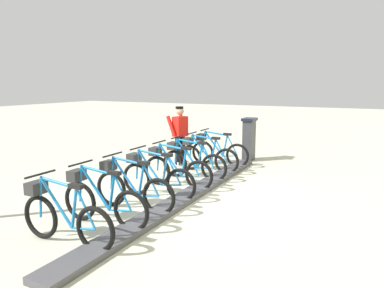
{
  "coord_description": "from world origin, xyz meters",
  "views": [
    {
      "loc": [
        -3.25,
        6.16,
        2.31
      ],
      "look_at": [
        0.5,
        -1.22,
        0.9
      ],
      "focal_mm": 33.64,
      "sensor_mm": 36.0,
      "label": 1
    }
  ],
  "objects_px": {
    "bike_docked_6": "(101,200)",
    "bike_docked_4": "(155,177)",
    "bike_docked_2": "(191,162)",
    "bike_docked_5": "(131,187)",
    "bike_docked_7": "(63,216)",
    "bike_docked_3": "(175,169)",
    "bike_docked_1": "(205,156)",
    "worker_near_rack": "(180,133)",
    "payment_kiosk": "(249,138)",
    "bike_docked_0": "(217,150)"
  },
  "relations": [
    {
      "from": "worker_near_rack",
      "to": "bike_docked_0",
      "type": "bearing_deg",
      "value": -158.21
    },
    {
      "from": "bike_docked_4",
      "to": "bike_docked_6",
      "type": "xyz_separation_m",
      "value": [
        0.0,
        1.62,
        0.0
      ]
    },
    {
      "from": "bike_docked_0",
      "to": "bike_docked_1",
      "type": "xyz_separation_m",
      "value": [
        0.0,
        0.81,
        0.0
      ]
    },
    {
      "from": "bike_docked_1",
      "to": "bike_docked_5",
      "type": "xyz_separation_m",
      "value": [
        0.0,
        3.24,
        0.0
      ]
    },
    {
      "from": "bike_docked_0",
      "to": "bike_docked_3",
      "type": "height_order",
      "value": "same"
    },
    {
      "from": "bike_docked_2",
      "to": "worker_near_rack",
      "type": "relative_size",
      "value": 1.04
    },
    {
      "from": "bike_docked_3",
      "to": "bike_docked_5",
      "type": "xyz_separation_m",
      "value": [
        0.0,
        1.62,
        0.0
      ]
    },
    {
      "from": "payment_kiosk",
      "to": "bike_docked_4",
      "type": "height_order",
      "value": "payment_kiosk"
    },
    {
      "from": "bike_docked_2",
      "to": "bike_docked_3",
      "type": "height_order",
      "value": "same"
    },
    {
      "from": "bike_docked_0",
      "to": "worker_near_rack",
      "type": "distance_m",
      "value": 1.16
    },
    {
      "from": "bike_docked_5",
      "to": "bike_docked_2",
      "type": "bearing_deg",
      "value": -90.0
    },
    {
      "from": "bike_docked_1",
      "to": "bike_docked_4",
      "type": "distance_m",
      "value": 2.43
    },
    {
      "from": "bike_docked_6",
      "to": "worker_near_rack",
      "type": "relative_size",
      "value": 1.04
    },
    {
      "from": "payment_kiosk",
      "to": "bike_docked_2",
      "type": "distance_m",
      "value": 2.76
    },
    {
      "from": "bike_docked_0",
      "to": "bike_docked_3",
      "type": "distance_m",
      "value": 2.43
    },
    {
      "from": "bike_docked_3",
      "to": "bike_docked_4",
      "type": "xyz_separation_m",
      "value": [
        0.0,
        0.81,
        0.0
      ]
    },
    {
      "from": "bike_docked_3",
      "to": "bike_docked_7",
      "type": "height_order",
      "value": "same"
    },
    {
      "from": "bike_docked_2",
      "to": "bike_docked_3",
      "type": "relative_size",
      "value": 1.0
    },
    {
      "from": "bike_docked_6",
      "to": "bike_docked_7",
      "type": "height_order",
      "value": "same"
    },
    {
      "from": "payment_kiosk",
      "to": "bike_docked_1",
      "type": "distance_m",
      "value": 1.98
    },
    {
      "from": "payment_kiosk",
      "to": "bike_docked_2",
      "type": "height_order",
      "value": "payment_kiosk"
    },
    {
      "from": "bike_docked_5",
      "to": "worker_near_rack",
      "type": "distance_m",
      "value": 3.82
    },
    {
      "from": "bike_docked_0",
      "to": "bike_docked_5",
      "type": "height_order",
      "value": "same"
    },
    {
      "from": "bike_docked_7",
      "to": "bike_docked_3",
      "type": "bearing_deg",
      "value": -90.0
    },
    {
      "from": "payment_kiosk",
      "to": "bike_docked_7",
      "type": "bearing_deg",
      "value": 85.16
    },
    {
      "from": "bike_docked_1",
      "to": "bike_docked_7",
      "type": "height_order",
      "value": "same"
    },
    {
      "from": "bike_docked_5",
      "to": "worker_near_rack",
      "type": "bearing_deg",
      "value": -74.92
    },
    {
      "from": "bike_docked_2",
      "to": "bike_docked_3",
      "type": "xyz_separation_m",
      "value": [
        0.0,
        0.81,
        0.0
      ]
    },
    {
      "from": "bike_docked_6",
      "to": "worker_near_rack",
      "type": "bearing_deg",
      "value": -77.56
    },
    {
      "from": "bike_docked_2",
      "to": "bike_docked_4",
      "type": "xyz_separation_m",
      "value": [
        0.0,
        1.62,
        0.0
      ]
    },
    {
      "from": "bike_docked_1",
      "to": "bike_docked_6",
      "type": "height_order",
      "value": "same"
    },
    {
      "from": "bike_docked_2",
      "to": "worker_near_rack",
      "type": "distance_m",
      "value": 1.65
    },
    {
      "from": "payment_kiosk",
      "to": "bike_docked_7",
      "type": "distance_m",
      "value": 6.78
    },
    {
      "from": "bike_docked_1",
      "to": "bike_docked_3",
      "type": "distance_m",
      "value": 1.62
    },
    {
      "from": "bike_docked_1",
      "to": "bike_docked_2",
      "type": "relative_size",
      "value": 1.0
    },
    {
      "from": "bike_docked_5",
      "to": "bike_docked_6",
      "type": "height_order",
      "value": "same"
    },
    {
      "from": "bike_docked_1",
      "to": "bike_docked_3",
      "type": "bearing_deg",
      "value": 90.0
    },
    {
      "from": "bike_docked_3",
      "to": "bike_docked_6",
      "type": "distance_m",
      "value": 2.43
    },
    {
      "from": "bike_docked_1",
      "to": "bike_docked_2",
      "type": "xyz_separation_m",
      "value": [
        0.0,
        0.81,
        0.0
      ]
    },
    {
      "from": "bike_docked_2",
      "to": "bike_docked_4",
      "type": "bearing_deg",
      "value": 90.0
    },
    {
      "from": "bike_docked_4",
      "to": "bike_docked_2",
      "type": "bearing_deg",
      "value": -90.0
    },
    {
      "from": "bike_docked_4",
      "to": "worker_near_rack",
      "type": "xyz_separation_m",
      "value": [
        0.99,
        -2.85,
        0.48
      ]
    },
    {
      "from": "bike_docked_6",
      "to": "bike_docked_4",
      "type": "bearing_deg",
      "value": -90.0
    },
    {
      "from": "bike_docked_7",
      "to": "worker_near_rack",
      "type": "distance_m",
      "value": 5.39
    },
    {
      "from": "bike_docked_6",
      "to": "bike_docked_3",
      "type": "bearing_deg",
      "value": -90.0
    },
    {
      "from": "bike_docked_3",
      "to": "bike_docked_7",
      "type": "distance_m",
      "value": 3.24
    },
    {
      "from": "bike_docked_0",
      "to": "bike_docked_7",
      "type": "xyz_separation_m",
      "value": [
        0.0,
        5.67,
        0.0
      ]
    },
    {
      "from": "bike_docked_1",
      "to": "bike_docked_0",
      "type": "bearing_deg",
      "value": -90.0
    },
    {
      "from": "payment_kiosk",
      "to": "bike_docked_5",
      "type": "height_order",
      "value": "payment_kiosk"
    },
    {
      "from": "payment_kiosk",
      "to": "bike_docked_6",
      "type": "xyz_separation_m",
      "value": [
        0.57,
        5.94,
        -0.24
      ]
    }
  ]
}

